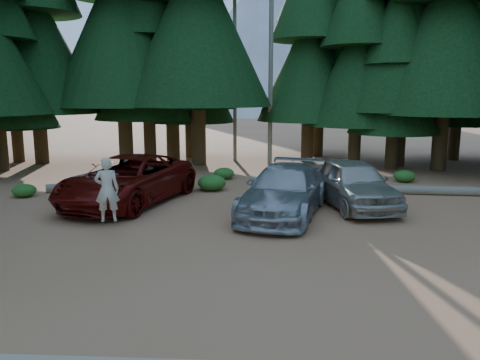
{
  "coord_description": "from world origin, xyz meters",
  "views": [
    {
      "loc": [
        0.5,
        -10.93,
        3.82
      ],
      "look_at": [
        -0.23,
        2.99,
        1.25
      ],
      "focal_mm": 35.0,
      "sensor_mm": 36.0,
      "label": 1
    }
  ],
  "objects_px": {
    "log_mid": "(281,184)",
    "log_right": "(438,191)",
    "red_pickup": "(128,180)",
    "silver_minivan_center": "(284,191)",
    "silver_minivan_right": "(353,183)",
    "log_left": "(109,184)",
    "frisbee_player": "(107,189)"
  },
  "relations": [
    {
      "from": "log_right",
      "to": "frisbee_player",
      "type": "bearing_deg",
      "value": -148.8
    },
    {
      "from": "log_left",
      "to": "log_mid",
      "type": "bearing_deg",
      "value": -22.72
    },
    {
      "from": "log_left",
      "to": "silver_minivan_right",
      "type": "bearing_deg",
      "value": -43.48
    },
    {
      "from": "red_pickup",
      "to": "log_right",
      "type": "height_order",
      "value": "red_pickup"
    },
    {
      "from": "silver_minivan_center",
      "to": "log_left",
      "type": "bearing_deg",
      "value": 165.47
    },
    {
      "from": "silver_minivan_right",
      "to": "log_right",
      "type": "bearing_deg",
      "value": 17.89
    },
    {
      "from": "log_left",
      "to": "log_right",
      "type": "bearing_deg",
      "value": -30.36
    },
    {
      "from": "silver_minivan_center",
      "to": "log_left",
      "type": "relative_size",
      "value": 1.12
    },
    {
      "from": "red_pickup",
      "to": "frisbee_player",
      "type": "height_order",
      "value": "frisbee_player"
    },
    {
      "from": "frisbee_player",
      "to": "log_right",
      "type": "distance_m",
      "value": 12.35
    },
    {
      "from": "frisbee_player",
      "to": "log_mid",
      "type": "bearing_deg",
      "value": -140.59
    },
    {
      "from": "frisbee_player",
      "to": "log_mid",
      "type": "distance_m",
      "value": 8.53
    },
    {
      "from": "red_pickup",
      "to": "silver_minivan_center",
      "type": "distance_m",
      "value": 5.58
    },
    {
      "from": "log_mid",
      "to": "log_right",
      "type": "xyz_separation_m",
      "value": [
        5.98,
        -1.25,
        0.03
      ]
    },
    {
      "from": "log_right",
      "to": "silver_minivan_right",
      "type": "bearing_deg",
      "value": -146.15
    },
    {
      "from": "silver_minivan_center",
      "to": "frisbee_player",
      "type": "relative_size",
      "value": 3.01
    },
    {
      "from": "silver_minivan_right",
      "to": "log_left",
      "type": "xyz_separation_m",
      "value": [
        -9.45,
        2.72,
        -0.64
      ]
    },
    {
      "from": "silver_minivan_right",
      "to": "frisbee_player",
      "type": "relative_size",
      "value": 2.67
    },
    {
      "from": "silver_minivan_right",
      "to": "log_left",
      "type": "bearing_deg",
      "value": 152.29
    },
    {
      "from": "silver_minivan_right",
      "to": "frisbee_player",
      "type": "xyz_separation_m",
      "value": [
        -7.36,
        -3.52,
        0.43
      ]
    },
    {
      "from": "silver_minivan_center",
      "to": "silver_minivan_right",
      "type": "relative_size",
      "value": 1.13
    },
    {
      "from": "red_pickup",
      "to": "log_mid",
      "type": "xyz_separation_m",
      "value": [
        5.46,
        3.23,
        -0.71
      ]
    },
    {
      "from": "log_right",
      "to": "red_pickup",
      "type": "bearing_deg",
      "value": -165.9
    },
    {
      "from": "log_left",
      "to": "log_mid",
      "type": "xyz_separation_m",
      "value": [
        7.08,
        0.59,
        -0.03
      ]
    },
    {
      "from": "red_pickup",
      "to": "log_mid",
      "type": "relative_size",
      "value": 1.82
    },
    {
      "from": "red_pickup",
      "to": "silver_minivan_center",
      "type": "relative_size",
      "value": 1.13
    },
    {
      "from": "silver_minivan_center",
      "to": "log_right",
      "type": "relative_size",
      "value": 1.02
    },
    {
      "from": "silver_minivan_center",
      "to": "log_mid",
      "type": "relative_size",
      "value": 1.62
    },
    {
      "from": "red_pickup",
      "to": "silver_minivan_right",
      "type": "bearing_deg",
      "value": 15.45
    },
    {
      "from": "log_right",
      "to": "log_left",
      "type": "bearing_deg",
      "value": -178.63
    },
    {
      "from": "silver_minivan_right",
      "to": "frisbee_player",
      "type": "distance_m",
      "value": 8.17
    },
    {
      "from": "frisbee_player",
      "to": "log_right",
      "type": "height_order",
      "value": "frisbee_player"
    }
  ]
}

